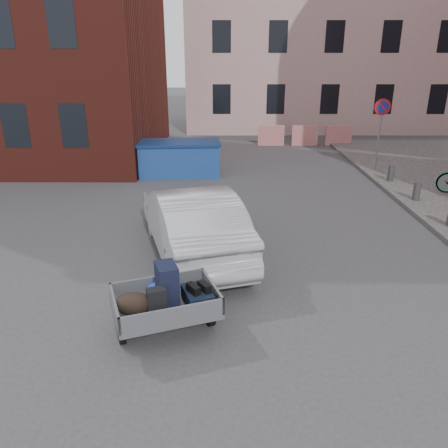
{
  "coord_description": "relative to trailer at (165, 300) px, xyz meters",
  "views": [
    {
      "loc": [
        0.17,
        -7.1,
        4.2
      ],
      "look_at": [
        0.16,
        0.98,
        1.1
      ],
      "focal_mm": 35.0,
      "sensor_mm": 36.0,
      "label": 1
    }
  ],
  "objects": [
    {
      "name": "ground",
      "position": [
        0.78,
        1.11,
        -0.61
      ],
      "size": [
        120.0,
        120.0,
        0.0
      ],
      "primitive_type": "plane",
      "color": "#38383A",
      "rests_on": "ground"
    },
    {
      "name": "building_pink",
      "position": [
        6.78,
        23.11,
        6.39
      ],
      "size": [
        16.0,
        8.0,
        14.0
      ],
      "primitive_type": "cube",
      "color": "#CA9D9B",
      "rests_on": "ground"
    },
    {
      "name": "no_parking_sign",
      "position": [
        6.78,
        10.6,
        1.41
      ],
      "size": [
        0.6,
        0.09,
        2.65
      ],
      "color": "gray",
      "rests_on": "sidewalk"
    },
    {
      "name": "barriers",
      "position": [
        4.98,
        16.11,
        -0.11
      ],
      "size": [
        4.7,
        0.18,
        1.0
      ],
      "color": "red",
      "rests_on": "ground"
    },
    {
      "name": "trailer",
      "position": [
        0.0,
        0.0,
        0.0
      ],
      "size": [
        1.88,
        1.98,
        1.2
      ],
      "rotation": [
        0.0,
        0.0,
        0.35
      ],
      "color": "black",
      "rests_on": "ground"
    },
    {
      "name": "dumpster",
      "position": [
        -0.75,
        10.2,
        0.03
      ],
      "size": [
        3.14,
        1.77,
        1.27
      ],
      "rotation": [
        0.0,
        0.0,
        0.07
      ],
      "color": "#1E4592",
      "rests_on": "ground"
    },
    {
      "name": "silver_car",
      "position": [
        0.22,
        3.13,
        0.17
      ],
      "size": [
        2.93,
        4.98,
        1.55
      ],
      "primitive_type": "imported",
      "rotation": [
        0.0,
        0.0,
        3.43
      ],
      "color": "#B5B8BD",
      "rests_on": "ground"
    }
  ]
}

